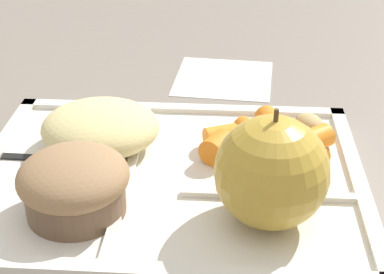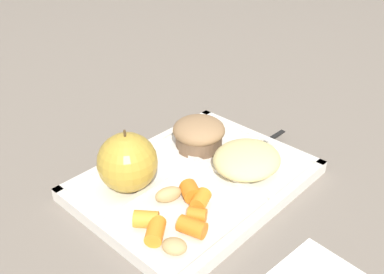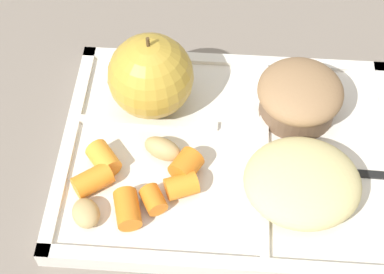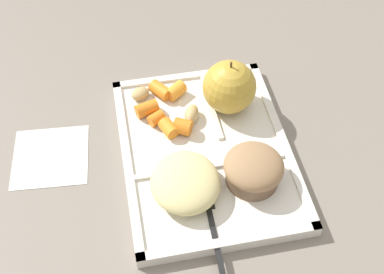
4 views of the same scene
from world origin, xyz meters
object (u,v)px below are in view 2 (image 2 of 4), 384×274
Objects in this scene: lunch_tray at (195,181)px; bran_muffin at (199,134)px; plastic_fork at (252,150)px; green_apple at (127,162)px.

bran_muffin reaches higher than lunch_tray.
bran_muffin reaches higher than plastic_fork.
lunch_tray is 2.15× the size of plastic_fork.
lunch_tray is 3.87× the size of bran_muffin.
bran_muffin is at bearing -0.00° from green_apple.
green_apple reaches higher than lunch_tray.
green_apple reaches higher than bran_muffin.
plastic_fork is (0.12, -0.02, 0.01)m from lunch_tray.
green_apple is 0.16m from bran_muffin.
green_apple reaches higher than plastic_fork.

